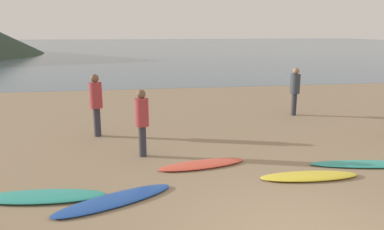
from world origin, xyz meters
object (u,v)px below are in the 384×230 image
object	(u,v)px
person_2	(295,87)
person_3	(142,117)
surfboard_4	(369,164)
surfboard_1	(114,200)
surfboard_2	(202,164)
person_0	(96,100)
surfboard_0	(43,196)
surfboard_3	(309,176)

from	to	relation	value
person_2	person_3	size ratio (longest dim) A/B	1.04
surfboard_4	person_3	size ratio (longest dim) A/B	1.64
surfboard_1	surfboard_4	world-z (taller)	surfboard_1
surfboard_2	surfboard_4	world-z (taller)	surfboard_2
person_0	surfboard_1	bearing A→B (deg)	-23.19
surfboard_2	person_3	bearing A→B (deg)	135.28
surfboard_0	person_2	bearing A→B (deg)	42.48
surfboard_3	person_2	distance (m)	5.73
surfboard_4	person_0	size ratio (longest dim) A/B	1.49
surfboard_4	person_0	distance (m)	6.87
person_0	surfboard_2	bearing A→B (deg)	9.87
surfboard_3	person_0	xyz separation A→B (m)	(-4.35, 3.73, 0.96)
person_0	surfboard_0	bearing A→B (deg)	-40.76
person_3	surfboard_4	bearing A→B (deg)	111.63
surfboard_4	person_3	bearing A→B (deg)	173.32
surfboard_1	person_3	size ratio (longest dim) A/B	1.38
surfboard_0	surfboard_1	size ratio (longest dim) A/B	1.00
person_0	person_2	xyz separation A→B (m)	(6.41, 1.54, -0.05)
surfboard_3	surfboard_4	world-z (taller)	surfboard_3
surfboard_0	surfboard_2	bearing A→B (deg)	25.20
surfboard_3	surfboard_0	bearing A→B (deg)	-175.81
surfboard_1	person_0	bearing A→B (deg)	72.66
surfboard_1	surfboard_2	bearing A→B (deg)	12.94
person_3	surfboard_2	bearing A→B (deg)	93.31
person_2	person_3	xyz separation A→B (m)	(-5.25, -3.41, -0.04)
surfboard_1	person_3	world-z (taller)	person_3
surfboard_3	surfboard_4	size ratio (longest dim) A/B	0.78
surfboard_1	person_2	distance (m)	8.19
surfboard_0	surfboard_3	xyz separation A→B (m)	(4.98, 0.09, 0.00)
surfboard_0	person_2	world-z (taller)	person_2
surfboard_1	person_2	xyz separation A→B (m)	(5.81, 5.69, 0.92)
surfboard_2	person_2	distance (m)	5.93
surfboard_0	person_0	bearing A→B (deg)	85.85
surfboard_0	surfboard_4	size ratio (longest dim) A/B	0.84
person_0	person_2	size ratio (longest dim) A/B	1.06
surfboard_1	surfboard_2	world-z (taller)	surfboard_2
person_0	surfboard_3	bearing A→B (deg)	17.97
person_0	person_2	bearing A→B (deg)	72.06
surfboard_4	surfboard_2	bearing A→B (deg)	-179.18
person_2	person_3	bearing A→B (deg)	-119.22
surfboard_0	surfboard_1	distance (m)	1.27
surfboard_2	person_3	distance (m)	1.74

